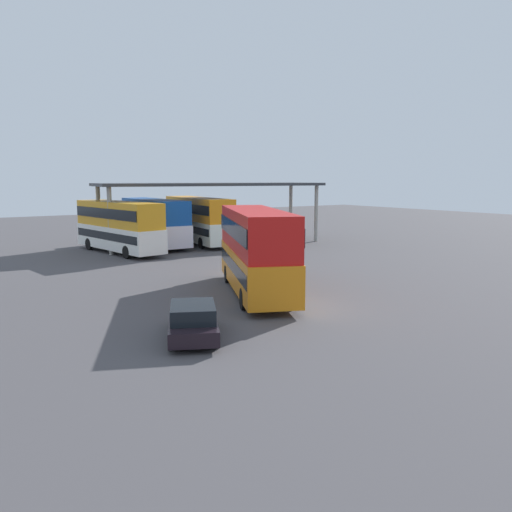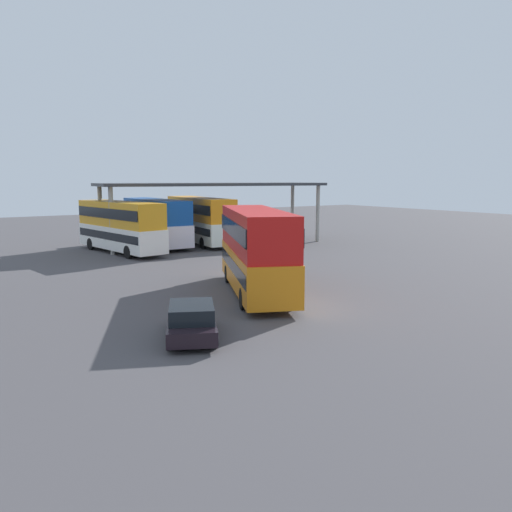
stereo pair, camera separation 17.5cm
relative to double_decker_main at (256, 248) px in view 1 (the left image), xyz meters
The scene contains 7 objects.
ground_plane 4.32m from the double_decker_main, 92.05° to the right, with size 140.00×140.00×0.00m, color #494649.
double_decker_main is the anchor object (origin of this frame).
parked_hatchback 8.19m from the double_decker_main, 141.38° to the right, with size 3.38×4.43×1.35m.
double_decker_near_canopy 18.74m from the double_decker_main, 92.35° to the left, with size 3.92×10.86×4.16m.
double_decker_mid_row 21.28m from the double_decker_main, 81.10° to the left, with size 2.79×10.67×4.18m.
double_decker_far_right 21.80m from the double_decker_main, 70.15° to the left, with size 3.69×11.67×4.26m.
depot_canopy 21.07m from the double_decker_main, 66.77° to the left, with size 21.18×8.38×5.61m.
Camera 1 is at (-14.64, -18.23, 5.97)m, focal length 35.98 mm.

